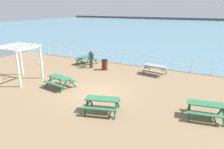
{
  "coord_description": "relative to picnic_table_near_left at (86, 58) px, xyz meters",
  "views": [
    {
      "loc": [
        7.26,
        -11.49,
        5.4
      ],
      "look_at": [
        0.35,
        1.64,
        0.8
      ],
      "focal_mm": 34.84,
      "sensor_mm": 36.0,
      "label": 1
    }
  ],
  "objects": [
    {
      "name": "litter_bin",
      "position": [
        2.66,
        -0.99,
        -0.1
      ],
      "size": [
        0.55,
        0.55,
        0.95
      ],
      "color": "#591E19",
      "rests_on": "ground"
    },
    {
      "name": "lattice_pergola",
      "position": [
        -1.58,
        -6.54,
        1.41
      ],
      "size": [
        2.49,
        2.61,
        2.7
      ],
      "rotation": [
        0.0,
        0.0,
        0.02
      ],
      "color": "white",
      "rests_on": "ground"
    },
    {
      "name": "seaward_railing",
      "position": [
        4.79,
        1.85,
        0.15
      ],
      "size": [
        23.07,
        0.07,
        1.08
      ],
      "color": "white",
      "rests_on": "ground"
    },
    {
      "name": "picnic_table_far_right",
      "position": [
        6.63,
        -8.21,
        0.0
      ],
      "size": [
        2.15,
        1.95,
        0.8
      ],
      "rotation": [
        0.0,
        0.0,
        0.29
      ],
      "color": "#286B47",
      "rests_on": "ground"
    },
    {
      "name": "picnic_table_far_left",
      "position": [
        11.6,
        -6.34,
        0.0
      ],
      "size": [
        2.03,
        1.79,
        0.8
      ],
      "rotation": [
        0.0,
        0.0,
        0.17
      ],
      "color": "#286B47",
      "rests_on": "ground"
    },
    {
      "name": "visitor",
      "position": [
        1.23,
        -0.98,
        0.36
      ],
      "size": [
        0.52,
        0.28,
        1.66
      ],
      "rotation": [
        0.0,
        0.0,
        4.53
      ],
      "color": "#4C4233",
      "rests_on": "ground"
    },
    {
      "name": "picnic_table_near_right",
      "position": [
        7.05,
        -0.22,
        0.0
      ],
      "size": [
        2.03,
        1.8,
        0.8
      ],
      "rotation": [
        0.0,
        0.0,
        -0.17
      ],
      "color": "gray",
      "rests_on": "ground"
    },
    {
      "name": "ground_plane",
      "position": [
        4.79,
        -5.9,
        -0.68
      ],
      "size": [
        30.0,
        24.0,
        0.2
      ],
      "primitive_type": "cube",
      "color": "#846B4C"
    },
    {
      "name": "sea_band",
      "position": [
        4.79,
        46.85,
        -0.58
      ],
      "size": [
        142.0,
        90.0,
        0.01
      ],
      "primitive_type": "cube",
      "color": "teal",
      "rests_on": "ground"
    },
    {
      "name": "picnic_table_near_left",
      "position": [
        0.0,
        0.0,
        0.0
      ],
      "size": [
        1.85,
        2.07,
        0.8
      ],
      "rotation": [
        0.0,
        0.0,
        1.36
      ],
      "color": "#286B47",
      "rests_on": "ground"
    },
    {
      "name": "picnic_table_mid_centre",
      "position": [
        2.14,
        -6.37,
        0.0
      ],
      "size": [
        2.02,
        1.79,
        0.8
      ],
      "rotation": [
        0.0,
        0.0,
        -0.16
      ],
      "color": "#286B47",
      "rests_on": "ground"
    },
    {
      "name": "rope_coil",
      "position": [
        -4.12,
        -2.07,
        -0.53
      ],
      "size": [
        0.55,
        0.55,
        0.11
      ],
      "primitive_type": "torus",
      "color": "tan",
      "rests_on": "ground"
    },
    {
      "name": "distant_shoreline",
      "position": [
        4.79,
        89.85,
        -0.58
      ],
      "size": [
        142.0,
        6.0,
        1.8
      ],
      "primitive_type": "cube",
      "color": "#4C4C47",
      "rests_on": "ground"
    }
  ]
}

